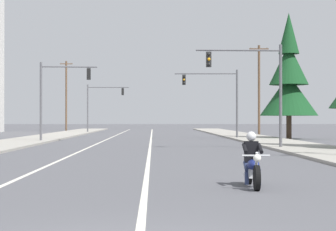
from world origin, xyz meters
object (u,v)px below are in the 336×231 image
Objects in this scene: traffic_signal_mid_right at (219,93)px; utility_pole_left_far at (66,95)px; traffic_signal_near_left at (57,90)px; traffic_signal_near_right at (256,80)px; traffic_signal_mid_left at (100,101)px; conifer_tree_right_verge_far at (289,81)px; utility_pole_right_far at (259,88)px; motorcycle_with_rider at (252,165)px.

traffic_signal_mid_right is 38.23m from utility_pole_left_far.
traffic_signal_near_left is at bearing -153.05° from traffic_signal_mid_right.
utility_pole_left_far reaches higher than traffic_signal_near_right.
traffic_signal_mid_left is 0.61× the size of utility_pole_left_far.
conifer_tree_right_verge_far is (5.91, 17.42, 1.02)m from traffic_signal_near_right.
traffic_signal_near_right is 54.96m from utility_pole_left_far.
utility_pole_right_far is at bearing 45.29° from traffic_signal_near_left.
utility_pole_right_far is at bearing 79.75° from motorcycle_with_rider.
traffic_signal_mid_right is (13.32, 6.77, 0.08)m from traffic_signal_near_left.
utility_pole_left_far is at bearing 139.40° from utility_pole_right_far.
utility_pole_right_far is 0.98× the size of utility_pole_left_far.
traffic_signal_mid_left is 11.47m from utility_pole_left_far.
traffic_signal_near_left is at bearing 139.81° from traffic_signal_near_right.
conifer_tree_right_verge_far reaches higher than utility_pole_left_far.
traffic_signal_mid_right is (3.23, 37.75, 3.56)m from motorcycle_with_rider.
utility_pole_right_far is (5.88, 12.62, 1.05)m from traffic_signal_mid_right.
utility_pole_right_far is (5.64, 30.84, 1.08)m from traffic_signal_near_right.
traffic_signal_near_right is 0.61× the size of utility_pole_left_far.
traffic_signal_near_left is at bearing -91.13° from traffic_signal_mid_left.
utility_pole_right_far is at bearing -30.55° from traffic_signal_mid_left.
traffic_signal_near_right and traffic_signal_near_left have the same top height.
traffic_signal_mid_right is at bearing 90.74° from traffic_signal_near_right.
utility_pole_left_far is (-15.21, 71.22, 4.68)m from motorcycle_with_rider.
conifer_tree_right_verge_far is (19.46, 5.97, 1.07)m from traffic_signal_near_left.
motorcycle_with_rider is 0.22× the size of utility_pole_right_far.
utility_pole_right_far reaches higher than traffic_signal_near_left.
utility_pole_left_far is (-5.13, 40.24, 1.19)m from traffic_signal_near_left.
conifer_tree_right_verge_far is at bearing -54.33° from utility_pole_left_far.
motorcycle_with_rider is 20.15m from traffic_signal_near_right.
utility_pole_right_far is (9.11, 50.37, 4.61)m from motorcycle_with_rider.
motorcycle_with_rider is 0.22× the size of utility_pole_left_far.
utility_pole_right_far is 13.42m from conifer_tree_right_verge_far.
traffic_signal_mid_left is (0.60, 30.36, 0.06)m from traffic_signal_near_left.
traffic_signal_near_left is 1.00× the size of traffic_signal_mid_left.
conifer_tree_right_verge_far is at bearing -52.28° from traffic_signal_mid_left.
motorcycle_with_rider is at bearing -81.21° from traffic_signal_mid_left.
conifer_tree_right_verge_far is (9.38, 36.96, 4.55)m from motorcycle_with_rider.
conifer_tree_right_verge_far is at bearing 75.76° from motorcycle_with_rider.
traffic_signal_mid_right is at bearing -61.67° from traffic_signal_mid_left.
motorcycle_with_rider is at bearing -94.89° from traffic_signal_mid_right.
traffic_signal_mid_left is (-9.48, 61.35, 3.54)m from motorcycle_with_rider.
traffic_signal_near_right is at bearing -108.76° from conifer_tree_right_verge_far.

